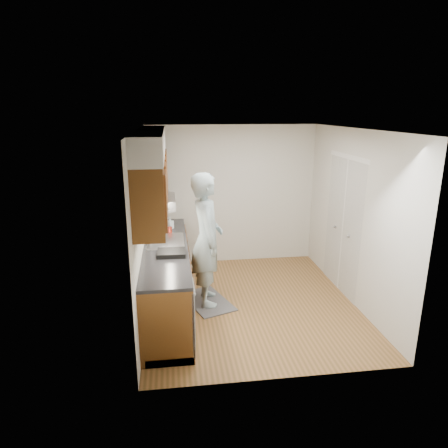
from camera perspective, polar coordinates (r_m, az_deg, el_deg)
name	(u,v)px	position (r m, az deg, el deg)	size (l,w,h in m)	color
floor	(250,302)	(6.03, 3.73, -11.10)	(3.50, 3.50, 0.00)	brown
ceiling	(253,129)	(5.37, 4.22, 13.36)	(3.50, 3.50, 0.00)	white
wall_left	(142,225)	(5.48, -11.60, -0.16)	(0.02, 3.50, 2.50)	beige
wall_right	(354,217)	(6.05, 18.02, 0.90)	(0.02, 3.50, 2.50)	beige
wall_back	(232,195)	(7.25, 1.20, 4.12)	(3.00, 0.02, 2.50)	beige
counter	(167,276)	(5.72, -8.15, -7.39)	(0.64, 2.80, 1.30)	brown
upper_cabinets	(152,173)	(5.36, -10.19, 7.23)	(0.47, 2.80, 1.21)	brown
closet_door	(343,227)	(6.36, 16.61, -0.35)	(0.02, 1.22, 2.05)	silver
floor_mat	(208,301)	(6.04, -2.37, -10.96)	(0.53, 0.91, 0.02)	slate
person	(207,231)	(5.62, -2.49, -0.99)	(0.77, 0.51, 2.17)	#95AEB6
soap_bottle_a	(155,224)	(6.12, -9.87, 0.06)	(0.11, 0.11, 0.30)	silver
soap_bottle_b	(170,223)	(6.32, -7.72, 0.19)	(0.09, 0.09, 0.19)	silver
soap_bottle_c	(167,223)	(6.37, -8.16, 0.19)	(0.13, 0.13, 0.17)	silver
soda_can	(170,230)	(6.07, -7.72, -0.89)	(0.06, 0.06, 0.11)	#A42A1C
dish_rack	(171,253)	(5.20, -7.52, -4.12)	(0.36, 0.30, 0.06)	black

